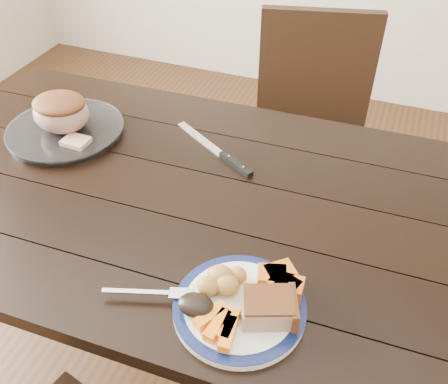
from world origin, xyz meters
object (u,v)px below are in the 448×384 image
(chair_far, at_px, (311,129))
(fork, at_px, (154,293))
(pork_slice, at_px, (268,308))
(dinner_plate, at_px, (239,308))
(roast_joint, at_px, (61,113))
(serving_platter, at_px, (66,131))
(carving_knife, at_px, (227,157))
(dining_table, at_px, (198,222))

(chair_far, height_order, fork, chair_far)
(pork_slice, xyz_separation_m, fork, (-0.22, -0.03, -0.02))
(dinner_plate, distance_m, roast_joint, 0.78)
(chair_far, height_order, serving_platter, chair_far)
(serving_platter, xyz_separation_m, carving_knife, (0.47, 0.05, -0.00))
(chair_far, distance_m, dinner_plate, 1.05)
(carving_knife, bearing_deg, dinner_plate, -34.84)
(fork, bearing_deg, chair_far, 67.11)
(roast_joint, bearing_deg, dining_table, -14.08)
(chair_far, distance_m, serving_platter, 0.89)
(fork, bearing_deg, dining_table, 80.54)
(dinner_plate, xyz_separation_m, fork, (-0.16, -0.03, 0.01))
(chair_far, bearing_deg, serving_platter, 32.75)
(serving_platter, distance_m, pork_slice, 0.83)
(chair_far, relative_size, pork_slice, 9.61)
(fork, bearing_deg, serving_platter, 121.28)
(dinner_plate, bearing_deg, serving_platter, 149.18)
(dinner_plate, height_order, serving_platter, serving_platter)
(chair_far, xyz_separation_m, serving_platter, (-0.59, -0.62, 0.23))
(carving_knife, bearing_deg, pork_slice, -29.28)
(serving_platter, bearing_deg, fork, -40.67)
(dining_table, distance_m, fork, 0.34)
(dinner_plate, bearing_deg, chair_far, 94.23)
(fork, relative_size, roast_joint, 1.09)
(dining_table, bearing_deg, chair_far, 79.41)
(dining_table, relative_size, chair_far, 1.74)
(chair_far, bearing_deg, dinner_plate, 80.70)
(chair_far, xyz_separation_m, roast_joint, (-0.59, -0.62, 0.29))
(dining_table, xyz_separation_m, chair_far, (0.14, 0.74, -0.13))
(chair_far, relative_size, roast_joint, 5.84)
(roast_joint, height_order, carving_knife, roast_joint)
(pork_slice, bearing_deg, fork, -172.41)
(chair_far, relative_size, serving_platter, 2.89)
(dining_table, height_order, pork_slice, pork_slice)
(dinner_plate, xyz_separation_m, pork_slice, (0.06, -0.00, 0.03))
(serving_platter, xyz_separation_m, fork, (0.50, -0.43, 0.01))
(dinner_plate, height_order, carving_knife, dinner_plate)
(chair_far, bearing_deg, dining_table, 65.88)
(chair_far, height_order, carving_knife, chair_far)
(dinner_plate, bearing_deg, carving_knife, 113.55)
(pork_slice, relative_size, fork, 0.55)
(carving_knife, bearing_deg, chair_far, 109.65)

